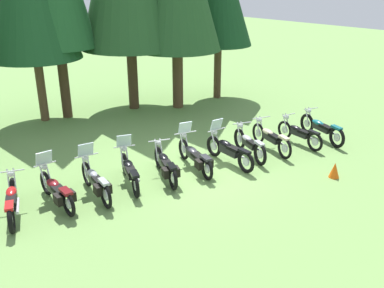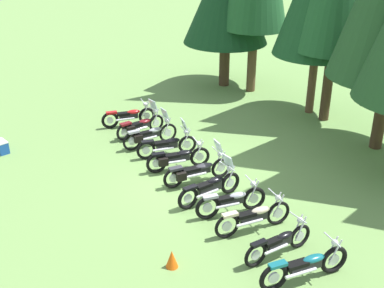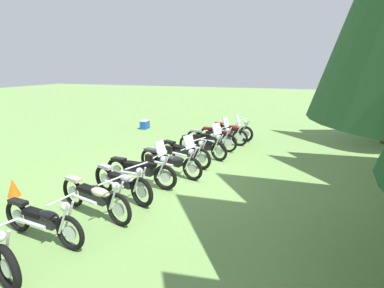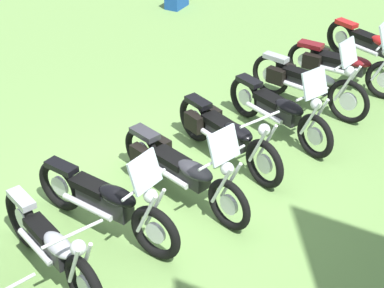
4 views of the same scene
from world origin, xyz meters
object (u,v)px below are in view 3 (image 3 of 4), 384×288
(motorcycle_5, at_px, (169,161))
(motorcycle_9, at_px, (42,220))
(picnic_cooler, at_px, (145,124))
(motorcycle_8, at_px, (95,197))
(motorcycle_2, at_px, (210,138))
(motorcycle_7, at_px, (122,182))
(motorcycle_1, at_px, (222,134))
(motorcycle_6, at_px, (141,170))
(motorcycle_4, at_px, (183,152))
(motorcycle_0, at_px, (232,130))
(traffic_cone, at_px, (13,187))
(motorcycle_3, at_px, (203,145))

(motorcycle_5, height_order, motorcycle_9, motorcycle_5)
(motorcycle_9, xyz_separation_m, picnic_cooler, (-10.50, -3.24, -0.19))
(motorcycle_8, distance_m, motorcycle_9, 1.24)
(motorcycle_2, relative_size, picnic_cooler, 3.71)
(motorcycle_7, height_order, motorcycle_9, motorcycle_7)
(motorcycle_1, bearing_deg, motorcycle_6, -99.90)
(motorcycle_4, relative_size, motorcycle_8, 0.94)
(motorcycle_5, relative_size, motorcycle_6, 1.01)
(motorcycle_2, height_order, motorcycle_6, motorcycle_2)
(motorcycle_8, height_order, picnic_cooler, motorcycle_8)
(motorcycle_9, bearing_deg, motorcycle_7, 86.48)
(motorcycle_5, distance_m, motorcycle_8, 3.09)
(motorcycle_2, bearing_deg, motorcycle_5, -88.78)
(motorcycle_2, relative_size, motorcycle_7, 1.05)
(motorcycle_0, height_order, motorcycle_7, motorcycle_7)
(motorcycle_6, height_order, picnic_cooler, motorcycle_6)
(motorcycle_1, xyz_separation_m, traffic_cone, (7.10, -3.87, -0.21))
(motorcycle_7, bearing_deg, motorcycle_2, 100.67)
(motorcycle_7, height_order, traffic_cone, motorcycle_7)
(motorcycle_3, height_order, motorcycle_9, motorcycle_3)
(motorcycle_5, relative_size, motorcycle_8, 1.03)
(motorcycle_4, height_order, motorcycle_8, motorcycle_8)
(motorcycle_4, xyz_separation_m, motorcycle_6, (2.21, -0.44, 0.03))
(motorcycle_5, bearing_deg, motorcycle_9, -85.86)
(motorcycle_0, distance_m, motorcycle_1, 1.12)
(motorcycle_1, xyz_separation_m, motorcycle_6, (5.37, -1.06, 0.02))
(motorcycle_8, xyz_separation_m, picnic_cooler, (-9.31, -3.56, -0.23))
(motorcycle_1, bearing_deg, motorcycle_0, 80.54)
(motorcycle_9, bearing_deg, motorcycle_3, 86.13)
(motorcycle_7, bearing_deg, motorcycle_3, 98.16)
(motorcycle_4, distance_m, traffic_cone, 5.12)
(motorcycle_3, distance_m, motorcycle_8, 5.28)
(motorcycle_4, distance_m, motorcycle_8, 4.20)
(motorcycle_0, height_order, motorcycle_6, motorcycle_6)
(motorcycle_2, xyz_separation_m, motorcycle_4, (2.13, -0.36, -0.03))
(motorcycle_2, bearing_deg, motorcycle_8, -89.76)
(motorcycle_8, bearing_deg, motorcycle_3, 95.69)
(motorcycle_0, xyz_separation_m, motorcycle_9, (9.61, -1.72, -0.01))
(picnic_cooler, bearing_deg, motorcycle_6, 26.67)
(motorcycle_9, distance_m, traffic_cone, 2.75)
(motorcycle_1, distance_m, motorcycle_9, 8.64)
(motorcycle_3, height_order, traffic_cone, motorcycle_3)
(motorcycle_0, height_order, motorcycle_2, motorcycle_2)
(motorcycle_4, relative_size, motorcycle_6, 0.93)
(motorcycle_4, xyz_separation_m, picnic_cooler, (-5.15, -4.14, -0.21))
(motorcycle_7, relative_size, picnic_cooler, 3.54)
(motorcycle_4, bearing_deg, motorcycle_5, -72.49)
(motorcycle_4, distance_m, picnic_cooler, 6.61)
(motorcycle_2, distance_m, motorcycle_5, 3.27)
(motorcycle_1, height_order, picnic_cooler, motorcycle_1)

